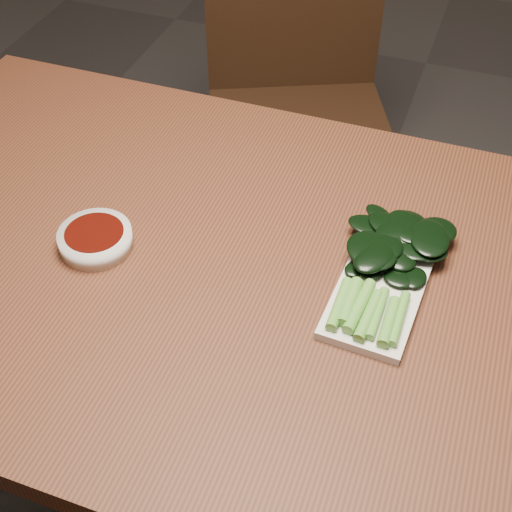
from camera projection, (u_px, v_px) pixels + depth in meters
The scene contains 6 objects.
ground at pixel (261, 508), 1.56m from camera, with size 6.00×6.00×0.00m, color #312E2E.
table at pixel (263, 304), 1.07m from camera, with size 1.40×0.80×0.75m.
chair_far at pixel (298, 97), 1.82m from camera, with size 0.60×0.60×0.89m.
sauce_bowl at pixel (95, 239), 1.05m from camera, with size 0.11×0.11×0.03m.
serving_plate at pixel (384, 280), 1.00m from camera, with size 0.13×0.27×0.01m.
gai_lan at pixel (390, 254), 1.01m from camera, with size 0.17×0.28×0.03m.
Camera 1 is at (0.23, -0.67, 1.49)m, focal length 50.00 mm.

